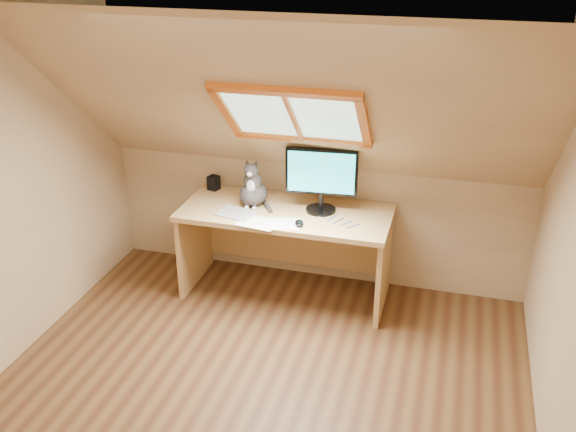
% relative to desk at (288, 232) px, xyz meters
% --- Properties ---
extents(ground, '(3.50, 3.50, 0.00)m').
position_rel_desk_xyz_m(ground, '(0.15, -1.45, -0.52)').
color(ground, brown).
rests_on(ground, ground).
extents(room_shell, '(3.52, 3.52, 2.41)m').
position_rel_desk_xyz_m(room_shell, '(0.15, -1.54, 0.91)').
color(room_shell, tan).
rests_on(room_shell, ground).
extents(desk, '(1.65, 0.72, 0.75)m').
position_rel_desk_xyz_m(desk, '(0.00, 0.00, 0.00)').
color(desk, tan).
rests_on(desk, ground).
extents(monitor, '(0.55, 0.23, 0.51)m').
position_rel_desk_xyz_m(monitor, '(0.27, -0.01, 0.52)').
color(monitor, black).
rests_on(monitor, desk).
extents(cat, '(0.23, 0.28, 0.40)m').
position_rel_desk_xyz_m(cat, '(-0.28, -0.04, 0.37)').
color(cat, '#3D3936').
rests_on(cat, desk).
extents(desk_speaker, '(0.10, 0.10, 0.12)m').
position_rel_desk_xyz_m(desk_speaker, '(-0.70, 0.18, 0.29)').
color(desk_speaker, black).
rests_on(desk_speaker, desk).
extents(graphics_tablet, '(0.32, 0.25, 0.01)m').
position_rel_desk_xyz_m(graphics_tablet, '(-0.35, -0.24, 0.23)').
color(graphics_tablet, '#B2B2B7').
rests_on(graphics_tablet, desk).
extents(mouse, '(0.10, 0.13, 0.04)m').
position_rel_desk_xyz_m(mouse, '(0.17, -0.30, 0.25)').
color(mouse, black).
rests_on(mouse, desk).
extents(papers, '(0.33, 0.27, 0.00)m').
position_rel_desk_xyz_m(papers, '(-0.06, -0.33, 0.23)').
color(papers, white).
rests_on(papers, desk).
extents(cables, '(0.51, 0.26, 0.01)m').
position_rel_desk_xyz_m(cables, '(0.37, -0.19, 0.23)').
color(cables, silver).
rests_on(cables, desk).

